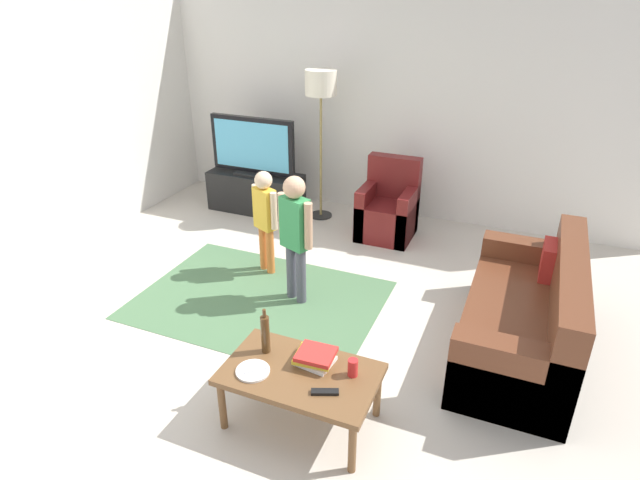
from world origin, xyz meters
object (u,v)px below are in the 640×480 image
(floor_lamp, at_px, (321,91))
(child_center, at_px, (295,228))
(soda_can, at_px, (353,368))
(plate, at_px, (253,371))
(bottle, at_px, (265,334))
(child_near_tv, at_px, (265,213))
(coffee_table, at_px, (300,378))
(book_stack, at_px, (315,357))
(armchair, at_px, (389,211))
(tv_stand, at_px, (256,193))
(tv_remote, at_px, (325,392))
(couch, at_px, (530,321))
(tv, at_px, (253,147))

(floor_lamp, bearing_deg, child_center, -73.90)
(soda_can, height_order, plate, soda_can)
(child_center, relative_size, bottle, 3.58)
(child_center, relative_size, plate, 5.48)
(child_near_tv, xyz_separation_m, coffee_table, (1.18, -1.74, -0.27))
(child_center, height_order, soda_can, child_center)
(child_center, bearing_deg, book_stack, -59.73)
(armchair, height_order, coffee_table, armchair)
(floor_lamp, bearing_deg, armchair, -11.71)
(armchair, xyz_separation_m, child_center, (-0.39, -1.67, 0.43))
(child_center, distance_m, book_stack, 1.46)
(armchair, xyz_separation_m, floor_lamp, (-0.92, 0.19, 1.25))
(armchair, bearing_deg, plate, -89.82)
(tv_stand, bearing_deg, tv_remote, -54.71)
(tv_remote, distance_m, soda_can, 0.25)
(couch, xyz_separation_m, soda_can, (-1.01, -1.28, 0.19))
(armchair, relative_size, plate, 4.09)
(soda_can, bearing_deg, tv_remote, -114.44)
(floor_lamp, bearing_deg, child_near_tv, -88.64)
(bottle, bearing_deg, coffee_table, -18.43)
(child_near_tv, xyz_separation_m, soda_can, (1.50, -1.64, -0.16))
(bottle, height_order, plate, bottle)
(floor_lamp, height_order, bottle, floor_lamp)
(tv_stand, height_order, child_center, child_center)
(couch, xyz_separation_m, child_near_tv, (-2.51, 0.36, 0.35))
(book_stack, xyz_separation_m, soda_can, (0.27, -0.02, 0.01))
(coffee_table, bearing_deg, book_stack, 67.40)
(couch, height_order, floor_lamp, floor_lamp)
(child_near_tv, bearing_deg, coffee_table, -55.90)
(couch, height_order, child_near_tv, child_near_tv)
(tv, xyz_separation_m, tv_remote, (2.26, -3.18, -0.42))
(book_stack, relative_size, tv_remote, 1.62)
(bottle, bearing_deg, child_near_tv, 118.16)
(floor_lamp, bearing_deg, tv, -168.25)
(armchair, relative_size, book_stack, 3.27)
(tv_stand, bearing_deg, floor_lamp, 10.37)
(floor_lamp, xyz_separation_m, bottle, (0.91, -3.13, -0.98))
(armchair, relative_size, bottle, 2.68)
(tv, distance_m, couch, 3.81)
(armchair, bearing_deg, floor_lamp, 168.29)
(tv, bearing_deg, soda_can, -51.37)
(couch, xyz_separation_m, coffee_table, (-1.33, -1.38, 0.08))
(tv_stand, bearing_deg, coffee_table, -56.42)
(tv_stand, relative_size, child_center, 1.00)
(armchair, distance_m, plate, 3.16)
(couch, height_order, tv_remote, couch)
(plate, bearing_deg, soda_can, 20.14)
(armchair, distance_m, soda_can, 3.01)
(child_center, bearing_deg, plate, -75.11)
(soda_can, bearing_deg, book_stack, 175.23)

